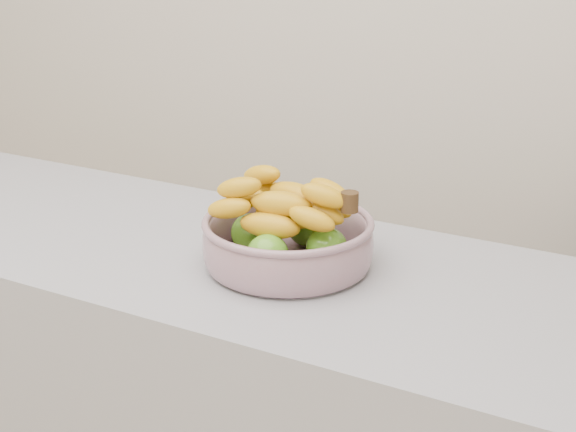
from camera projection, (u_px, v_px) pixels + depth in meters
name	position (u px, v px, depth m)	size (l,w,h in m)	color
counter	(173.00, 422.00, 1.81)	(2.00, 0.60, 0.90)	gray
fruit_bowl	(288.00, 237.00, 1.50)	(0.32, 0.32, 0.17)	#939EB1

